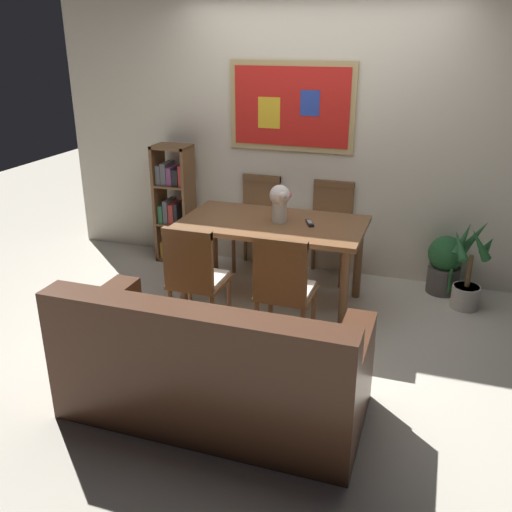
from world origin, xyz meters
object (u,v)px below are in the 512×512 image
at_px(potted_ivy, 445,264).
at_px(potted_palm, 469,272).
at_px(dining_table, 272,233).
at_px(dining_chair_near_left, 195,273).
at_px(flower_vase, 280,200).
at_px(tv_remote, 310,223).
at_px(bookshelf, 174,206).
at_px(dining_chair_near_right, 284,284).
at_px(leather_couch, 212,370).
at_px(dining_chair_far_right, 330,222).
at_px(dining_chair_far_left, 258,215).

bearing_deg(potted_ivy, potted_palm, -53.61).
xyz_separation_m(dining_table, dining_chair_near_left, (-0.37, -0.77, -0.10)).
xyz_separation_m(flower_vase, tv_remote, (0.25, 0.01, -0.17)).
bearing_deg(tv_remote, bookshelf, 157.78).
distance_m(dining_table, potted_ivy, 1.61).
bearing_deg(potted_ivy, dining_chair_near_left, -140.56).
distance_m(dining_chair_near_right, potted_palm, 1.76).
xyz_separation_m(potted_palm, tv_remote, (-1.29, -0.40, 0.43)).
height_order(dining_chair_near_right, leather_couch, dining_chair_near_right).
height_order(dining_table, bookshelf, bookshelf).
xyz_separation_m(potted_palm, flower_vase, (-1.54, -0.41, 0.60)).
xyz_separation_m(dining_chair_near_right, potted_palm, (1.28, 1.18, -0.21)).
bearing_deg(potted_ivy, bookshelf, -179.32).
xyz_separation_m(dining_chair_near_left, potted_ivy, (1.77, 1.46, -0.26)).
height_order(dining_chair_far_right, potted_palm, dining_chair_far_right).
distance_m(dining_chair_far_left, bookshelf, 0.87).
height_order(leather_couch, bookshelf, bookshelf).
distance_m(potted_palm, flower_vase, 1.70).
height_order(dining_table, flower_vase, flower_vase).
height_order(dining_table, dining_chair_near_right, dining_chair_near_right).
relative_size(dining_chair_far_left, leather_couch, 0.51).
bearing_deg(flower_vase, potted_palm, 15.07).
bearing_deg(dining_table, potted_ivy, 26.15).
distance_m(bookshelf, tv_remote, 1.68).
height_order(dining_chair_near_left, flower_vase, flower_vase).
relative_size(dining_chair_near_left, leather_couch, 0.51).
bearing_deg(potted_palm, potted_ivy, 126.39).
relative_size(dining_chair_far_left, flower_vase, 2.93).
bearing_deg(bookshelf, potted_ivy, 0.68).
bearing_deg(dining_table, dining_chair_near_left, -115.54).
bearing_deg(tv_remote, dining_chair_far_right, 87.45).
relative_size(dining_chair_far_right, dining_chair_near_left, 1.00).
bearing_deg(dining_chair_near_right, dining_table, 112.69).
bearing_deg(potted_palm, dining_table, -164.89).
bearing_deg(flower_vase, tv_remote, 2.60).
xyz_separation_m(dining_chair_near_right, flower_vase, (-0.26, 0.77, 0.39)).
bearing_deg(bookshelf, tv_remote, -22.22).
height_order(dining_table, dining_chair_far_left, dining_chair_far_left).
bearing_deg(dining_chair_far_left, dining_table, -63.54).
bearing_deg(potted_palm, bookshelf, 175.40).
height_order(dining_table, tv_remote, tv_remote).
height_order(dining_chair_near_left, potted_ivy, dining_chair_near_left).
distance_m(dining_chair_near_left, bookshelf, 1.67).
distance_m(bookshelf, potted_ivy, 2.66).
relative_size(dining_chair_near_right, leather_couch, 0.51).
xyz_separation_m(dining_chair_near_left, leather_couch, (0.48, -0.83, -0.22)).
bearing_deg(bookshelf, flower_vase, -26.43).
height_order(dining_chair_near_right, bookshelf, bookshelf).
relative_size(leather_couch, tv_remote, 11.22).
bearing_deg(flower_vase, dining_chair_far_left, 120.34).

